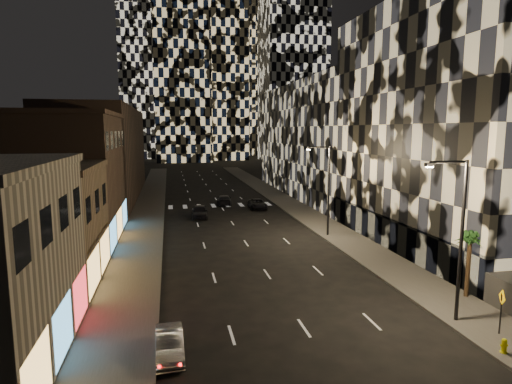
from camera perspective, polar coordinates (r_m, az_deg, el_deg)
name	(u,v)px	position (r m, az deg, el deg)	size (l,w,h in m)	color
sidewalk_left	(148,207)	(61.09, -14.14, -2.00)	(4.00, 120.00, 0.15)	#47443F
sidewalk_right	(288,203)	(63.32, 4.24, -1.41)	(4.00, 120.00, 0.15)	#47443F
curb_left	(164,207)	(61.02, -12.17, -1.95)	(0.20, 120.00, 0.15)	#4C4C47
curb_right	(274,203)	(62.79, 2.40, -1.48)	(0.20, 120.00, 0.15)	#4C4C47
retail_tan	(21,229)	(33.34, -28.80, -4.40)	(10.00, 10.00, 8.00)	#856A50
retail_brown	(63,180)	(44.97, -24.30, 1.52)	(10.00, 15.00, 12.00)	brown
retail_filler_left	(104,154)	(70.89, -19.66, 4.80)	(10.00, 40.00, 14.00)	brown
midrise_right	(471,127)	(43.84, 26.75, 7.77)	(16.00, 25.00, 22.00)	#232326
midrise_base	(389,233)	(40.64, 17.25, -5.22)	(0.60, 25.00, 3.00)	#383838
midrise_filler_right	(335,140)	(72.31, 10.51, 6.79)	(16.00, 40.00, 18.00)	#232326
tower_right_mid	(293,12)	(156.04, 4.91, 22.85)	(20.00, 20.00, 100.00)	black
tower_center_low	(181,17)	(154.59, -10.02, 21.94)	(18.00, 18.00, 95.00)	black
streetlight_near	(458,230)	(25.81, 25.35, -4.55)	(2.55, 0.25, 9.00)	black
streetlight_far	(326,184)	(43.23, 9.38, 1.04)	(2.55, 0.25, 9.00)	black
car_silver_parked	(170,344)	(22.02, -11.44, -19.26)	(1.29, 3.69, 1.21)	gray
car_dark_midlane	(200,212)	(52.95, -7.52, -2.61)	(1.84, 4.59, 1.56)	black
car_dark_oncoming	(224,200)	(61.79, -4.26, -1.07)	(1.97, 4.84, 1.40)	black
car_dark_rightlane	(258,204)	(58.63, 0.20, -1.60)	(2.18, 4.72, 1.31)	black
fire_hydrant	(504,346)	(24.77, 30.17, -17.32)	(0.35, 0.34, 0.72)	#FDFA0E
ped_sign	(501,305)	(26.24, 29.91, -12.88)	(0.35, 0.75, 2.39)	black
palm_tree	(470,243)	(30.33, 26.62, -6.05)	(2.16, 2.18, 4.28)	#47331E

